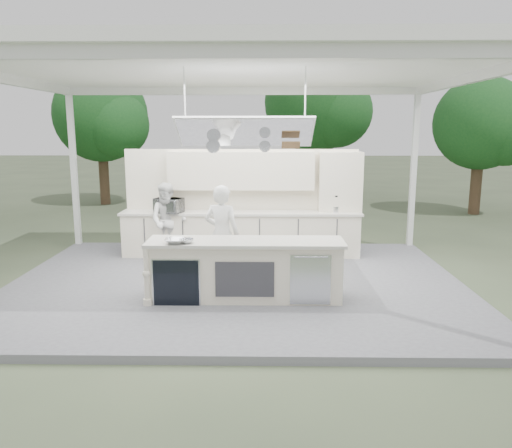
{
  "coord_description": "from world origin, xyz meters",
  "views": [
    {
      "loc": [
        0.49,
        -8.55,
        2.8
      ],
      "look_at": [
        0.34,
        0.4,
        1.08
      ],
      "focal_mm": 35.0,
      "sensor_mm": 36.0,
      "label": 1
    }
  ],
  "objects_px": {
    "back_counter": "(241,233)",
    "sous_chef": "(168,221)",
    "demo_island": "(244,270)",
    "head_chef": "(222,234)"
  },
  "relations": [
    {
      "from": "demo_island",
      "to": "head_chef",
      "type": "height_order",
      "value": "head_chef"
    },
    {
      "from": "demo_island",
      "to": "head_chef",
      "type": "xyz_separation_m",
      "value": [
        -0.42,
        0.85,
        0.39
      ]
    },
    {
      "from": "demo_island",
      "to": "back_counter",
      "type": "relative_size",
      "value": 0.61
    },
    {
      "from": "demo_island",
      "to": "back_counter",
      "type": "distance_m",
      "value": 2.82
    },
    {
      "from": "demo_island",
      "to": "sous_chef",
      "type": "height_order",
      "value": "sous_chef"
    },
    {
      "from": "head_chef",
      "to": "sous_chef",
      "type": "distance_m",
      "value": 2.04
    },
    {
      "from": "demo_island",
      "to": "sous_chef",
      "type": "relative_size",
      "value": 1.95
    },
    {
      "from": "head_chef",
      "to": "sous_chef",
      "type": "height_order",
      "value": "head_chef"
    },
    {
      "from": "back_counter",
      "to": "sous_chef",
      "type": "xyz_separation_m",
      "value": [
        -1.49,
        -0.35,
        0.32
      ]
    },
    {
      "from": "demo_island",
      "to": "back_counter",
      "type": "xyz_separation_m",
      "value": [
        -0.18,
        2.81,
        0.0
      ]
    }
  ]
}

